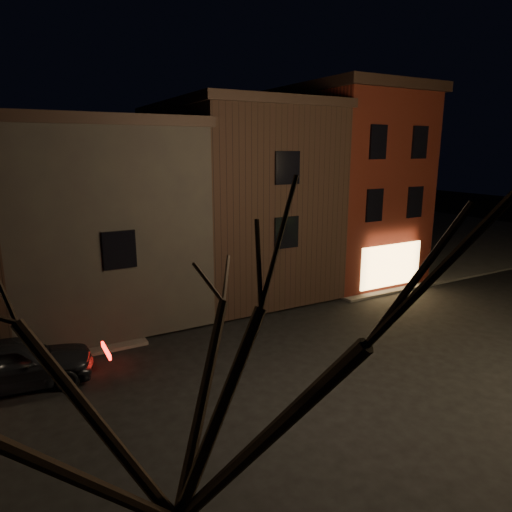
# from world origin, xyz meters

# --- Properties ---
(ground) EXTENTS (120.00, 120.00, 0.00)m
(ground) POSITION_xyz_m (0.00, 0.00, 0.00)
(ground) COLOR black
(ground) RESTS_ON ground
(sidewalk_far_right) EXTENTS (30.00, 30.00, 0.12)m
(sidewalk_far_right) POSITION_xyz_m (20.00, 20.00, 0.06)
(sidewalk_far_right) COLOR #2D2B28
(sidewalk_far_right) RESTS_ON ground
(corner_building) EXTENTS (6.50, 8.50, 10.50)m
(corner_building) POSITION_xyz_m (8.00, 9.47, 5.40)
(corner_building) COLOR #4C150D
(corner_building) RESTS_ON ground
(row_building_a) EXTENTS (7.30, 10.30, 9.40)m
(row_building_a) POSITION_xyz_m (1.50, 10.50, 4.83)
(row_building_a) COLOR black
(row_building_a) RESTS_ON ground
(row_building_b) EXTENTS (7.80, 10.30, 8.40)m
(row_building_b) POSITION_xyz_m (-5.75, 10.50, 4.33)
(row_building_b) COLOR black
(row_building_b) RESTS_ON ground
(bare_tree_left) EXTENTS (5.60, 5.60, 7.50)m
(bare_tree_left) POSITION_xyz_m (-8.00, -7.00, 5.43)
(bare_tree_left) COLOR black
(bare_tree_left) RESTS_ON sidewalk_near_left
(parked_car_a) EXTENTS (4.95, 2.45, 1.62)m
(parked_car_a) POSITION_xyz_m (-9.60, 3.92, 0.81)
(parked_car_a) COLOR black
(parked_car_a) RESTS_ON ground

